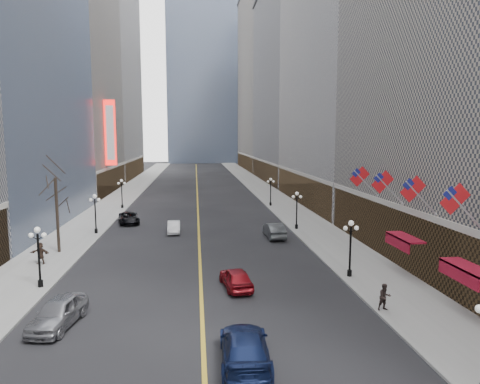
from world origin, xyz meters
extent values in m
cube|color=gray|center=(14.00, 70.00, 0.07)|extent=(6.00, 230.00, 0.15)
cube|color=gray|center=(-14.00, 70.00, 0.07)|extent=(6.00, 230.00, 0.15)
cube|color=gold|center=(0.00, 80.00, 0.01)|extent=(0.25, 200.00, 0.02)
cube|color=brown|center=(18.40, 29.00, 2.60)|extent=(2.80, 41.00, 5.00)
cube|color=brown|center=(18.40, 68.00, 2.60)|extent=(2.80, 35.00, 5.00)
cube|color=gray|center=(30.00, 106.00, 24.00)|extent=(26.00, 40.00, 48.00)
cube|color=brown|center=(18.40, 106.00, 2.60)|extent=(2.80, 39.00, 5.00)
cube|color=gray|center=(30.00, 149.00, 31.00)|extent=(26.00, 46.00, 62.00)
cube|color=brown|center=(18.40, 149.00, 2.60)|extent=(2.80, 45.00, 5.00)
cube|color=gray|center=(-30.00, 87.00, 25.00)|extent=(26.00, 30.00, 50.00)
cube|color=brown|center=(-18.40, 87.00, 2.60)|extent=(2.80, 29.00, 5.00)
cube|color=beige|center=(-30.00, 121.00, 36.00)|extent=(26.00, 38.00, 72.00)
cube|color=brown|center=(-18.40, 121.00, 2.60)|extent=(2.80, 37.00, 5.00)
sphere|color=white|center=(11.35, 14.00, 4.05)|extent=(0.36, 0.36, 0.36)
cylinder|color=black|center=(11.80, 30.00, 0.40)|extent=(0.36, 0.36, 0.50)
cylinder|color=black|center=(11.80, 30.00, 2.15)|extent=(0.16, 0.16, 4.00)
sphere|color=white|center=(11.80, 30.00, 4.45)|extent=(0.44, 0.44, 0.44)
sphere|color=white|center=(11.35, 30.00, 4.05)|extent=(0.36, 0.36, 0.36)
sphere|color=white|center=(12.25, 30.00, 4.05)|extent=(0.36, 0.36, 0.36)
cylinder|color=black|center=(11.80, 48.00, 0.40)|extent=(0.36, 0.36, 0.50)
cylinder|color=black|center=(11.80, 48.00, 2.15)|extent=(0.16, 0.16, 4.00)
sphere|color=white|center=(11.80, 48.00, 4.45)|extent=(0.44, 0.44, 0.44)
sphere|color=white|center=(11.35, 48.00, 4.05)|extent=(0.36, 0.36, 0.36)
sphere|color=white|center=(12.25, 48.00, 4.05)|extent=(0.36, 0.36, 0.36)
cylinder|color=black|center=(11.80, 66.00, 0.40)|extent=(0.36, 0.36, 0.50)
cylinder|color=black|center=(11.80, 66.00, 2.15)|extent=(0.16, 0.16, 4.00)
sphere|color=white|center=(11.80, 66.00, 4.45)|extent=(0.44, 0.44, 0.44)
sphere|color=white|center=(11.35, 66.00, 4.05)|extent=(0.36, 0.36, 0.36)
sphere|color=white|center=(12.25, 66.00, 4.05)|extent=(0.36, 0.36, 0.36)
cylinder|color=black|center=(-11.80, 30.00, 0.40)|extent=(0.36, 0.36, 0.50)
cylinder|color=black|center=(-11.80, 30.00, 2.15)|extent=(0.16, 0.16, 4.00)
sphere|color=white|center=(-11.80, 30.00, 4.45)|extent=(0.44, 0.44, 0.44)
sphere|color=white|center=(-12.25, 30.00, 4.05)|extent=(0.36, 0.36, 0.36)
sphere|color=white|center=(-11.35, 30.00, 4.05)|extent=(0.36, 0.36, 0.36)
cylinder|color=black|center=(-11.80, 48.00, 0.40)|extent=(0.36, 0.36, 0.50)
cylinder|color=black|center=(-11.80, 48.00, 2.15)|extent=(0.16, 0.16, 4.00)
sphere|color=white|center=(-11.80, 48.00, 4.45)|extent=(0.44, 0.44, 0.44)
sphere|color=white|center=(-12.25, 48.00, 4.05)|extent=(0.36, 0.36, 0.36)
sphere|color=white|center=(-11.35, 48.00, 4.05)|extent=(0.36, 0.36, 0.36)
cylinder|color=black|center=(-11.80, 66.00, 0.40)|extent=(0.36, 0.36, 0.50)
cylinder|color=black|center=(-11.80, 66.00, 2.15)|extent=(0.16, 0.16, 4.00)
sphere|color=white|center=(-11.80, 66.00, 4.45)|extent=(0.44, 0.44, 0.44)
sphere|color=white|center=(-12.25, 66.00, 4.05)|extent=(0.36, 0.36, 0.36)
sphere|color=white|center=(-11.35, 66.00, 4.05)|extent=(0.36, 0.36, 0.36)
cylinder|color=#B2B2B7|center=(15.80, 22.00, 6.80)|extent=(2.49, 0.12, 2.49)
cube|color=red|center=(15.15, 22.00, 7.45)|extent=(1.94, 0.04, 1.94)
cube|color=navy|center=(14.80, 22.00, 7.80)|extent=(0.88, 0.06, 0.88)
cylinder|color=#B2B2B7|center=(15.80, 27.00, 6.80)|extent=(2.49, 0.12, 2.49)
cube|color=red|center=(15.15, 27.00, 7.45)|extent=(1.94, 0.04, 1.94)
cube|color=navy|center=(14.80, 27.00, 7.80)|extent=(0.88, 0.06, 0.88)
cylinder|color=#B2B2B7|center=(15.80, 32.00, 6.80)|extent=(2.49, 0.12, 2.49)
cube|color=red|center=(15.15, 32.00, 7.45)|extent=(1.94, 0.04, 1.94)
cube|color=navy|center=(14.80, 32.00, 7.80)|extent=(0.88, 0.06, 0.88)
cylinder|color=#B2B2B7|center=(15.80, 37.00, 6.80)|extent=(2.49, 0.12, 2.49)
cube|color=red|center=(15.15, 37.00, 7.45)|extent=(1.94, 0.04, 1.94)
cube|color=navy|center=(14.80, 37.00, 7.80)|extent=(0.88, 0.06, 0.88)
cube|color=maroon|center=(16.30, 22.00, 3.20)|extent=(1.40, 4.00, 0.15)
cube|color=maroon|center=(15.65, 22.00, 2.80)|extent=(0.10, 4.00, 0.90)
cube|color=maroon|center=(16.30, 30.00, 3.20)|extent=(1.40, 4.00, 0.15)
cube|color=maroon|center=(15.65, 30.00, 2.80)|extent=(0.10, 4.00, 0.90)
cube|color=red|center=(-15.90, 80.00, 12.00)|extent=(2.00, 0.50, 12.00)
cube|color=white|center=(-15.85, 80.00, 12.00)|extent=(1.40, 0.55, 10.00)
cylinder|color=#2D231C|center=(-13.50, 40.00, 3.75)|extent=(0.28, 0.28, 7.20)
imported|color=#919298|center=(-8.47, 23.27, 0.85)|extent=(2.84, 5.28, 1.71)
imported|color=silver|center=(-2.90, 47.95, 0.67)|extent=(1.55, 4.12, 1.34)
imported|color=black|center=(-9.00, 54.16, 0.73)|extent=(3.51, 5.67, 1.46)
imported|color=#131E47|center=(2.00, 17.88, 0.86)|extent=(2.67, 6.00, 1.71)
imported|color=maroon|center=(2.59, 28.63, 0.78)|extent=(2.49, 4.80, 1.56)
imported|color=#44474A|center=(8.37, 44.31, 0.83)|extent=(1.89, 5.09, 1.66)
imported|color=black|center=(11.60, 23.22, 1.02)|extent=(0.89, 0.56, 1.74)
imported|color=#34251C|center=(-13.85, 36.06, 1.10)|extent=(1.84, 0.90, 1.90)
camera|label=1|loc=(-0.30, -1.82, 11.09)|focal=32.00mm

